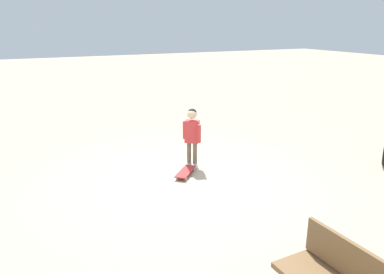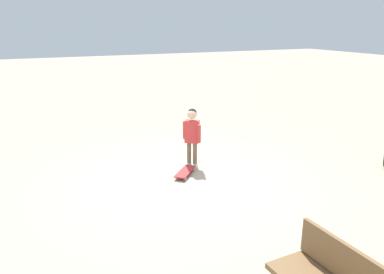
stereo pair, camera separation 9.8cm
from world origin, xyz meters
TOP-DOWN VIEW (x-y plane):
  - ground_plane at (0.00, 0.00)m, footprint 50.00×50.00m
  - child_person at (-0.42, -0.52)m, footprint 0.28×0.38m
  - skateboard at (-0.14, -0.20)m, footprint 0.54×0.55m

SIDE VIEW (x-z plane):
  - ground_plane at x=0.00m, z-range 0.00..0.00m
  - skateboard at x=-0.14m, z-range 0.02..0.10m
  - child_person at x=-0.42m, z-range 0.13..1.19m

